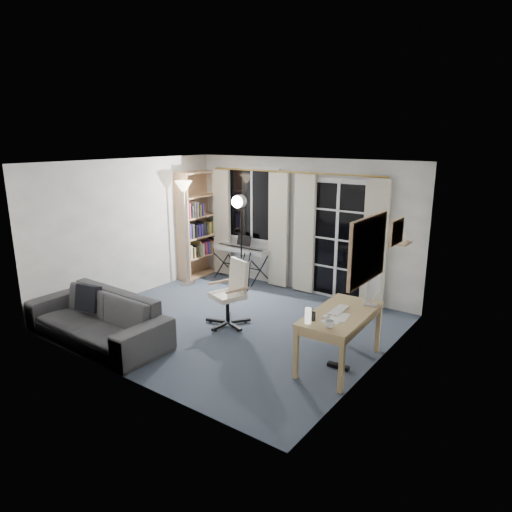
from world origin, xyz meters
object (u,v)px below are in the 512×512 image
at_px(keyboard_piano, 241,250).
at_px(sofa, 95,310).
at_px(bookshelf, 197,227).
at_px(mug, 330,323).
at_px(monitor, 372,286).
at_px(office_chair, 234,287).
at_px(desk, 341,319).
at_px(studio_light, 239,213).
at_px(torchiere_lamp, 184,202).

distance_m(keyboard_piano, sofa, 3.25).
bearing_deg(bookshelf, mug, -30.02).
xyz_separation_m(bookshelf, monitor, (4.20, -1.32, -0.06)).
bearing_deg(sofa, office_chair, 53.96).
height_order(bookshelf, desk, bookshelf).
height_order(bookshelf, sofa, bookshelf).
height_order(bookshelf, office_chair, bookshelf).
xyz_separation_m(studio_light, sofa, (-0.26, -2.91, -1.00)).
distance_m(studio_light, office_chair, 1.83).
xyz_separation_m(keyboard_piano, mug, (3.11, -2.41, 0.09)).
xyz_separation_m(desk, sofa, (-3.03, -1.34, -0.16)).
xyz_separation_m(bookshelf, mug, (4.11, -2.27, -0.26)).
relative_size(studio_light, desk, 1.37).
bearing_deg(studio_light, keyboard_piano, 120.09).
height_order(desk, monitor, monitor).
height_order(office_chair, sofa, office_chair).
bearing_deg(monitor, keyboard_piano, 152.94).
bearing_deg(torchiere_lamp, office_chair, -26.70).
bearing_deg(desk, studio_light, 147.90).
xyz_separation_m(office_chair, mug, (1.96, -0.74, 0.16)).
relative_size(mug, sofa, 0.05).
distance_m(bookshelf, monitor, 4.41).
relative_size(office_chair, mug, 8.82).
bearing_deg(desk, sofa, -158.79).
distance_m(bookshelf, mug, 4.70).
distance_m(bookshelf, sofa, 3.30).
bearing_deg(mug, studio_light, 144.23).
xyz_separation_m(bookshelf, torchiere_lamp, (0.23, -0.56, 0.59)).
xyz_separation_m(bookshelf, sofa, (0.97, -3.10, -0.56)).
bearing_deg(monitor, mug, -98.40).
height_order(keyboard_piano, monitor, monitor).
bearing_deg(bookshelf, monitor, -18.52).
height_order(bookshelf, monitor, bookshelf).
distance_m(monitor, mug, 0.98).
bearing_deg(bookshelf, desk, -24.92).
height_order(office_chair, mug, office_chair).
bearing_deg(mug, desk, 101.31).
bearing_deg(desk, bookshelf, 153.61).
distance_m(keyboard_piano, monitor, 3.53).
height_order(mug, sofa, sofa).
bearing_deg(mug, torchiere_lamp, 156.24).
bearing_deg(monitor, torchiere_lamp, 166.62).
distance_m(keyboard_piano, office_chair, 2.03).
relative_size(bookshelf, monitor, 4.26).
relative_size(bookshelf, sofa, 0.94).
relative_size(desk, mug, 11.63).
xyz_separation_m(keyboard_piano, office_chair, (1.15, -1.67, -0.07)).
xyz_separation_m(torchiere_lamp, sofa, (0.75, -2.55, -1.15)).
distance_m(office_chair, mug, 2.10).
bearing_deg(keyboard_piano, sofa, -89.34).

